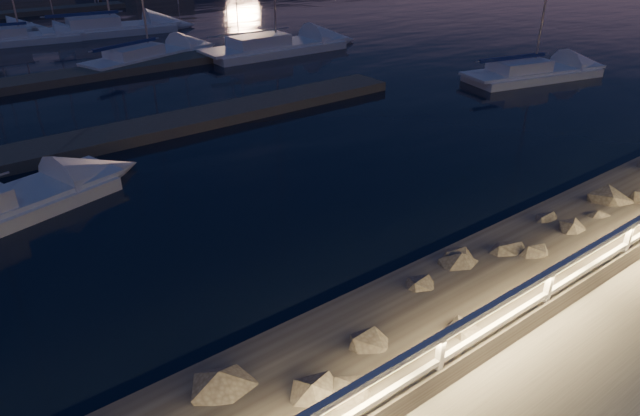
% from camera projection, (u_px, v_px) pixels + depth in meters
% --- Properties ---
extents(ground, '(400.00, 400.00, 0.00)m').
position_uv_depth(ground, '(510.00, 335.00, 10.50)').
color(ground, '#A9A598').
rests_on(ground, ground).
extents(harbor_water, '(400.00, 440.00, 0.60)m').
position_uv_depth(harbor_water, '(54.00, 67.00, 32.98)').
color(harbor_water, black).
rests_on(harbor_water, ground).
extents(guard_rail, '(44.11, 0.12, 1.06)m').
position_uv_depth(guard_rail, '(515.00, 303.00, 10.11)').
color(guard_rail, white).
rests_on(guard_rail, ground).
extents(floating_docks, '(22.00, 36.00, 0.40)m').
position_uv_depth(floating_docks, '(45.00, 53.00, 33.63)').
color(floating_docks, '#615950').
rests_on(floating_docks, ground).
extents(sailboat_d, '(8.09, 4.01, 13.18)m').
position_uv_depth(sailboat_d, '(530.00, 71.00, 28.96)').
color(sailboat_d, silver).
rests_on(sailboat_d, ground).
extents(sailboat_g, '(9.43, 3.86, 15.56)m').
position_uv_depth(sailboat_g, '(108.00, 28.00, 39.75)').
color(sailboat_g, silver).
rests_on(sailboat_g, ground).
extents(sailboat_h, '(9.36, 3.07, 15.67)m').
position_uv_depth(sailboat_h, '(273.00, 46.00, 34.26)').
color(sailboat_h, silver).
rests_on(sailboat_h, ground).
extents(sailboat_k, '(7.82, 3.43, 12.84)m').
position_uv_depth(sailboat_k, '(18.00, 37.00, 36.93)').
color(sailboat_k, silver).
rests_on(sailboat_k, ground).
extents(sailboat_l, '(8.23, 4.56, 13.43)m').
position_uv_depth(sailboat_l, '(147.00, 56.00, 32.19)').
color(sailboat_l, silver).
rests_on(sailboat_l, ground).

